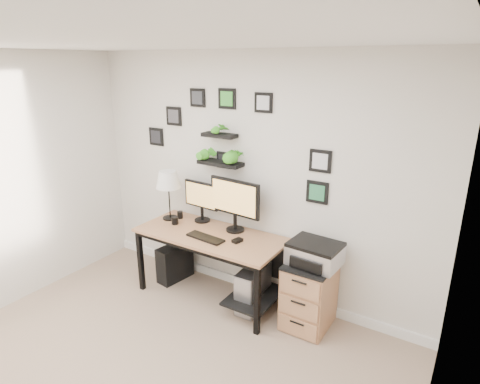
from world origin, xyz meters
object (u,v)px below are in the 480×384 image
Objects in this scene: printer at (315,253)px; monitor_right at (235,201)px; desk at (215,244)px; file_cabinet at (309,294)px; pc_tower_black at (175,262)px; pc_tower_grey at (253,289)px; monitor_left at (201,199)px; table_lamp at (168,181)px; mug at (175,221)px.

monitor_right is at bearing 173.93° from printer.
desk is 3.28× the size of printer.
monitor_right is at bearing 173.29° from file_cabinet.
monitor_right is 1.17m from pc_tower_black.
pc_tower_grey is 0.69× the size of file_cabinet.
monitor_left reaches higher than pc_tower_black.
table_lamp reaches higher than printer.
mug is 1.62m from printer.
mug is at bearing -163.46° from monitor_right.
pc_tower_black is 0.92× the size of pc_tower_grey.
monitor_right is at bearing 48.70° from desk.
pc_tower_black is (0.06, -0.03, -0.99)m from table_lamp.
desk is at bearing -176.58° from printer.
table_lamp is (-0.82, -0.10, 0.12)m from monitor_right.
monitor_right is 7.15× the size of mug.
pc_tower_grey is (0.79, -0.19, -0.79)m from monitor_left.
table_lamp reaches higher than desk.
mug is 0.18× the size of pc_tower_grey.
monitor_right is 0.93m from pc_tower_grey.
table_lamp is at bearing 179.61° from file_cabinet.
file_cabinet is (1.74, -0.01, -0.87)m from table_lamp.
printer is (1.62, 0.10, -0.02)m from mug.
monitor_left is at bearing 19.77° from table_lamp.
monitor_right reaches higher than file_cabinet.
monitor_left reaches higher than file_cabinet.
printer is at bearing -5.41° from monitor_left.
desk is at bearing -5.90° from table_lamp.
mug is at bearing -176.59° from printer.
monitor_right is 1.26× the size of printer.
monitor_left is 1.44m from printer.
pc_tower_black is at bearing 144.35° from mug.
pc_tower_grey is at bearing -25.86° from monitor_right.
monitor_left is at bearing 48.73° from mug.
table_lamp is (-0.68, 0.07, 0.58)m from desk.
printer reaches higher than desk.
desk is 2.82× the size of table_lamp.
table_lamp is at bearing 161.89° from pc_tower_black.
table_lamp is at bearing -160.23° from monitor_left.
table_lamp reaches higher than mug.
desk is 0.62m from pc_tower_grey.
monitor_left is at bearing 166.45° from pc_tower_grey.
pc_tower_grey is 0.61m from file_cabinet.
desk is 1.11m from file_cabinet.
printer is (0.03, 0.01, 0.44)m from file_cabinet.
file_cabinet is at bearing -6.71° from monitor_right.
desk is 0.74m from pc_tower_black.
table_lamp is at bearing 147.42° from mug.
printer is (1.41, -0.13, -0.24)m from monitor_left.
file_cabinet is (1.38, -0.14, -0.69)m from monitor_left.
mug is 0.20× the size of pc_tower_black.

